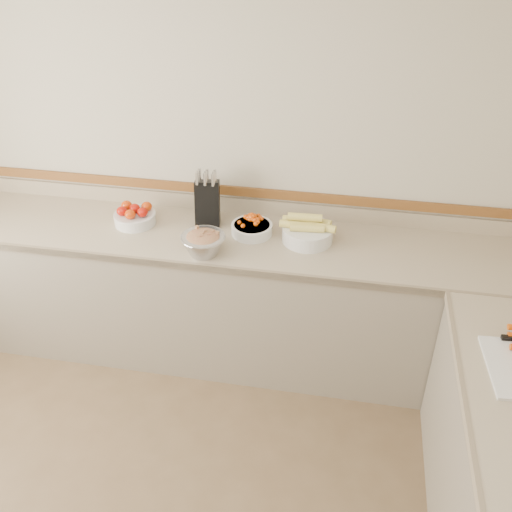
% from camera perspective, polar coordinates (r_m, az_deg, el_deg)
% --- Properties ---
extents(back_wall, '(4.00, 0.00, 4.00)m').
position_cam_1_polar(back_wall, '(3.54, -3.72, 10.36)').
color(back_wall, '#C0B69E').
rests_on(back_wall, ground_plane).
extents(counter_back, '(4.00, 0.65, 1.08)m').
position_cam_1_polar(counter_back, '(3.69, -4.44, -3.83)').
color(counter_back, tan).
rests_on(counter_back, ground_plane).
extents(knife_block, '(0.18, 0.20, 0.36)m').
position_cam_1_polar(knife_block, '(3.50, -4.88, 5.41)').
color(knife_block, black).
rests_on(knife_block, counter_back).
extents(tomato_bowl, '(0.26, 0.26, 0.13)m').
position_cam_1_polar(tomato_bowl, '(3.60, -12.04, 3.96)').
color(tomato_bowl, silver).
rests_on(tomato_bowl, counter_back).
extents(cherry_tomato_bowl, '(0.25, 0.25, 0.14)m').
position_cam_1_polar(cherry_tomato_bowl, '(3.42, -0.39, 2.91)').
color(cherry_tomato_bowl, silver).
rests_on(cherry_tomato_bowl, counter_back).
extents(corn_bowl, '(0.33, 0.30, 0.18)m').
position_cam_1_polar(corn_bowl, '(3.35, 5.16, 2.51)').
color(corn_bowl, silver).
rests_on(corn_bowl, counter_back).
extents(rhubarb_bowl, '(0.26, 0.26, 0.14)m').
position_cam_1_polar(rhubarb_bowl, '(3.22, -5.29, 1.34)').
color(rhubarb_bowl, '#B2B2BA').
rests_on(rhubarb_bowl, counter_back).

